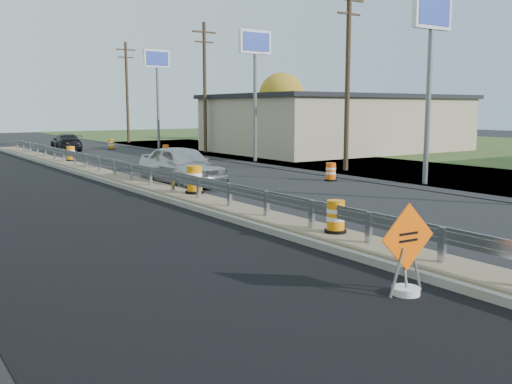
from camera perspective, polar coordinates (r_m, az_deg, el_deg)
ground at (r=16.27m, az=1.06°, el=-3.16°), size 140.00×140.00×0.00m
milled_overlay at (r=23.72m, az=-22.23°, el=-0.13°), size 7.20×120.00×0.01m
median at (r=23.15m, az=-10.49°, el=0.42°), size 1.60×55.00×0.23m
guardrail at (r=23.99m, az=-11.50°, el=2.15°), size 0.10×46.15×0.72m
retail_building_near at (r=44.76m, az=8.21°, el=6.87°), size 18.50×12.50×4.27m
pylon_sign_south at (r=25.61m, az=17.13°, el=15.23°), size 2.20×0.30×7.90m
pylon_sign_mid at (r=35.22m, az=-0.09°, el=13.61°), size 2.20×0.30×7.90m
pylon_sign_north at (r=47.42m, az=-9.88°, el=12.13°), size 2.20×0.30×7.90m
utility_pole_smid at (r=30.27m, az=9.15°, el=11.44°), size 1.90×0.26×9.40m
utility_pole_nmid at (r=42.44m, az=-5.15°, el=10.59°), size 1.90×0.26×9.40m
utility_pole_north at (r=56.00m, az=-12.78°, el=9.87°), size 1.90×0.26×9.40m
tree_far_yellow at (r=58.75m, az=2.56°, el=9.60°), size 4.62×4.62×6.86m
caution_sign at (r=10.39m, az=14.82°, el=-7.74°), size 1.19×0.50×1.64m
barrel_median_near at (r=14.10m, az=7.97°, el=-2.50°), size 0.54×0.54×0.80m
barrel_median_mid at (r=20.53m, az=-6.17°, el=1.19°), size 0.68×0.68×0.99m
barrel_median_far at (r=34.98m, az=-18.03°, el=3.65°), size 0.57×0.57×0.84m
barrel_shoulder_near at (r=26.03m, az=7.49°, el=1.98°), size 0.56×0.56×0.82m
barrel_shoulder_mid at (r=39.39m, az=-9.00°, el=4.08°), size 0.55×0.55×0.80m
barrel_shoulder_far at (r=47.35m, az=-14.26°, el=4.63°), size 0.56×0.56×0.82m
car_silver at (r=24.54m, az=-7.44°, el=2.66°), size 2.27×5.06×1.69m
car_dark_far at (r=46.58m, az=-18.44°, el=4.73°), size 2.33×4.70×1.31m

